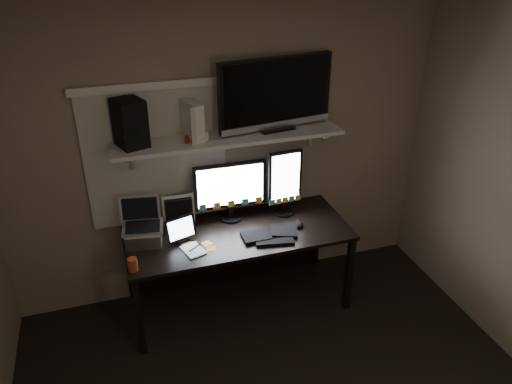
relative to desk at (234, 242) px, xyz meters
name	(u,v)px	position (x,y,z in m)	size (l,w,h in m)	color
ceiling	(328,39)	(0.00, -1.55, 1.95)	(3.60, 3.60, 0.00)	silver
back_wall	(224,155)	(0.00, 0.25, 0.70)	(3.60, 3.60, 0.00)	#6D5E4E
window_blinds	(157,158)	(-0.55, 0.24, 0.75)	(1.10, 0.02, 1.10)	beige
desk	(234,242)	(0.00, 0.00, 0.00)	(1.80, 0.75, 0.73)	black
wall_shelf	(229,138)	(0.00, 0.08, 0.91)	(1.80, 0.35, 0.03)	beige
monitor_landscape	(230,191)	(0.00, 0.09, 0.44)	(0.60, 0.06, 0.52)	black
monitor_portrait	(285,183)	(0.46, 0.04, 0.47)	(0.29, 0.06, 0.59)	black
keyboard	(270,234)	(0.23, -0.25, 0.19)	(0.46, 0.18, 0.03)	black
mouse	(299,224)	(0.50, -0.19, 0.20)	(0.07, 0.11, 0.04)	black
notepad	(193,250)	(-0.40, -0.28, 0.18)	(0.14, 0.19, 0.01)	white
tablet	(181,229)	(-0.46, -0.12, 0.28)	(0.25, 0.10, 0.21)	black
file_sorter	(179,211)	(-0.43, 0.12, 0.31)	(0.22, 0.10, 0.28)	black
laptop	(142,224)	(-0.74, -0.06, 0.35)	(0.31, 0.25, 0.35)	silver
cup	(133,265)	(-0.85, -0.39, 0.23)	(0.07, 0.07, 0.10)	maroon
sticky_notes	(196,246)	(-0.37, -0.23, 0.18)	(0.30, 0.22, 0.00)	yellow
tv	(276,94)	(0.39, 0.12, 1.21)	(0.95, 0.17, 0.57)	black
game_console	(192,121)	(-0.27, 0.11, 1.07)	(0.07, 0.24, 0.29)	beige
speaker	(130,123)	(-0.73, 0.11, 1.10)	(0.19, 0.23, 0.35)	black
bottles	(196,134)	(-0.26, 0.03, 0.99)	(0.20, 0.04, 0.13)	#A50F0C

